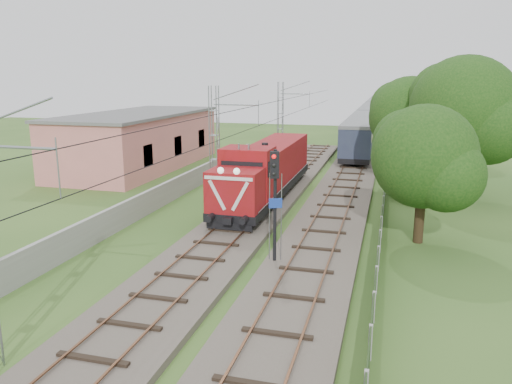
% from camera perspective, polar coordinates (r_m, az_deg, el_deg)
% --- Properties ---
extents(ground, '(140.00, 140.00, 0.00)m').
position_cam_1_polar(ground, '(22.33, -7.84, -9.70)').
color(ground, '#30521E').
rests_on(ground, ground).
extents(track_main, '(4.20, 70.00, 0.45)m').
position_cam_1_polar(track_main, '(28.43, -2.35, -4.12)').
color(track_main, '#6B6054').
rests_on(track_main, ground).
extents(track_side, '(4.20, 80.00, 0.45)m').
position_cam_1_polar(track_side, '(39.90, 10.22, 0.75)').
color(track_side, '#6B6054').
rests_on(track_side, ground).
extents(catenary, '(3.31, 70.00, 8.00)m').
position_cam_1_polar(catenary, '(33.15, -4.67, 5.19)').
color(catenary, gray).
rests_on(catenary, ground).
extents(boundary_wall, '(0.25, 40.00, 1.50)m').
position_cam_1_polar(boundary_wall, '(35.11, -10.04, -0.00)').
color(boundary_wall, '#9E9E99').
rests_on(boundary_wall, ground).
extents(station_building, '(8.40, 20.40, 5.22)m').
position_cam_1_polar(station_building, '(49.13, -13.20, 5.82)').
color(station_building, '#D97975').
rests_on(station_building, ground).
extents(fence, '(0.12, 32.00, 1.20)m').
position_cam_1_polar(fence, '(23.29, 13.78, -7.40)').
color(fence, black).
rests_on(fence, ground).
extents(locomotive, '(2.99, 17.09, 4.34)m').
position_cam_1_polar(locomotive, '(34.65, 1.20, 2.54)').
color(locomotive, black).
rests_on(locomotive, ground).
extents(coach_rake, '(3.03, 90.27, 3.50)m').
position_cam_1_polar(coach_rake, '(91.32, 13.34, 9.00)').
color(coach_rake, black).
rests_on(coach_rake, ground).
extents(signal_post, '(0.58, 0.47, 5.47)m').
position_cam_1_polar(signal_post, '(22.21, 2.15, 0.48)').
color(signal_post, black).
rests_on(signal_post, ground).
extents(tree_a, '(5.61, 5.34, 7.27)m').
position_cam_1_polar(tree_a, '(26.90, 18.80, 3.71)').
color(tree_a, '#3A2717').
rests_on(tree_a, ground).
extents(tree_b, '(7.75, 7.38, 10.04)m').
position_cam_1_polar(tree_b, '(37.68, 22.81, 8.57)').
color(tree_b, '#3A2717').
rests_on(tree_b, ground).
extents(tree_c, '(6.65, 6.33, 8.62)m').
position_cam_1_polar(tree_c, '(41.43, 17.26, 8.09)').
color(tree_c, '#3A2717').
rests_on(tree_c, ground).
extents(tree_d, '(5.73, 5.45, 7.42)m').
position_cam_1_polar(tree_d, '(53.37, 21.89, 7.95)').
color(tree_d, '#3A2717').
rests_on(tree_d, ground).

